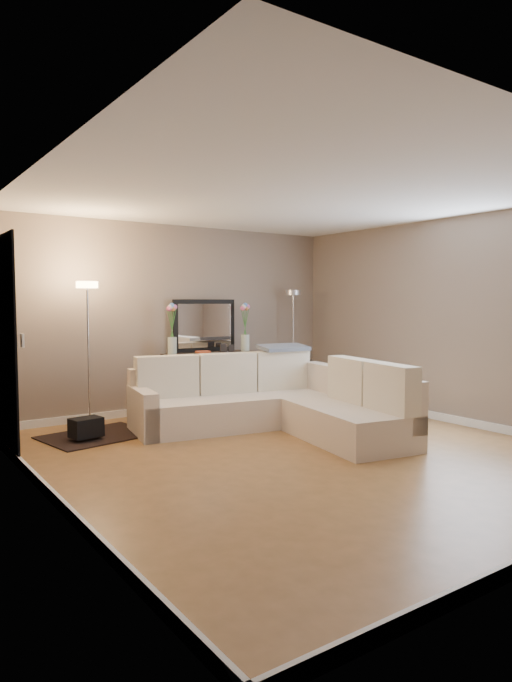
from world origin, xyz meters
TOP-DOWN VIEW (x-y plane):
  - floor at (0.00, 0.00)m, footprint 5.00×5.50m
  - ceiling at (0.00, 0.00)m, footprint 5.00×5.50m
  - wall_back at (0.00, 2.76)m, footprint 5.00×0.02m
  - wall_left at (-2.51, 0.00)m, footprint 0.02×5.50m
  - wall_right at (2.51, 0.00)m, footprint 0.02×5.50m
  - baseboard_back at (0.00, 2.73)m, footprint 5.00×0.03m
  - baseboard_left at (-2.48, 0.00)m, footprint 0.03×5.50m
  - baseboard_right at (2.48, 0.00)m, footprint 0.03×5.50m
  - doorway at (-2.48, 1.70)m, footprint 0.02×1.20m
  - switch_plate at (-2.48, 0.85)m, footprint 0.02×0.08m
  - sectional_sofa at (0.39, 0.98)m, footprint 2.64×2.82m
  - throw_blanket at (0.94, 1.52)m, footprint 0.68×0.45m
  - console_table at (0.29, 2.47)m, footprint 1.37×0.45m
  - leaning_mirror at (0.38, 2.63)m, footprint 0.95×0.11m
  - table_decor at (0.36, 2.42)m, footprint 0.57×0.14m
  - flower_vase_left at (-0.20, 2.50)m, footprint 0.16×0.13m
  - flower_vase_right at (0.94, 2.42)m, footprint 0.16×0.13m
  - floor_lamp_lit at (-1.44, 2.23)m, footprint 0.29×0.29m
  - floor_lamp_unlit at (1.85, 2.46)m, footprint 0.28×0.28m
  - charcoal_rug at (-1.47, 1.88)m, footprint 1.30×1.06m
  - black_bag at (-1.64, 1.75)m, footprint 0.36×0.29m

SIDE VIEW (x-z plane):
  - floor at x=0.00m, z-range -0.01..0.00m
  - charcoal_rug at x=-1.47m, z-range 0.00..0.02m
  - baseboard_back at x=0.00m, z-range 0.00..0.10m
  - baseboard_left at x=-2.48m, z-range 0.00..0.10m
  - baseboard_right at x=2.48m, z-range 0.00..0.10m
  - black_bag at x=-1.64m, z-range 0.04..0.26m
  - sectional_sofa at x=0.39m, z-range -0.12..0.78m
  - console_table at x=0.29m, z-range 0.05..0.88m
  - table_decor at x=0.36m, z-range 0.78..0.92m
  - throw_blanket at x=0.94m, z-range 0.89..0.98m
  - doorway at x=-2.48m, z-range 0.00..2.20m
  - flower_vase_left at x=-0.20m, z-range 0.76..1.47m
  - flower_vase_right at x=0.94m, z-range 0.76..1.47m
  - leaning_mirror at x=0.38m, z-range 0.83..1.57m
  - switch_plate at x=-2.48m, z-range 1.14..1.26m
  - floor_lamp_unlit at x=1.85m, z-range 0.35..2.07m
  - floor_lamp_lit at x=-1.44m, z-range 0.37..2.15m
  - wall_back at x=0.00m, z-range 0.00..2.60m
  - wall_left at x=-2.51m, z-range 0.00..2.60m
  - wall_right at x=2.51m, z-range 0.00..2.60m
  - ceiling at x=0.00m, z-range 2.60..2.61m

